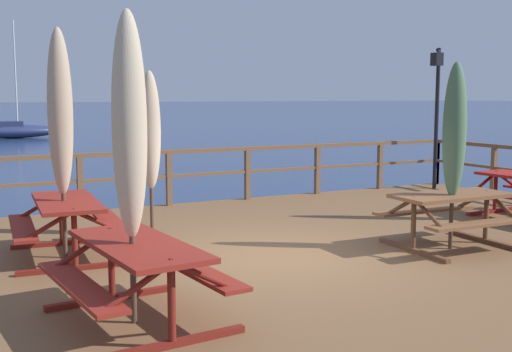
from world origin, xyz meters
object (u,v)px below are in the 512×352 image
at_px(picnic_table_mid_right, 451,209).
at_px(picnic_table_mid_centre, 138,264).
at_px(patio_umbrella_tall_front, 455,131).
at_px(patio_umbrella_tall_back_left, 60,113).
at_px(patio_umbrella_short_mid, 150,131).
at_px(sailboat_distant, 13,131).
at_px(lamp_post_hooked, 437,97).
at_px(picnic_table_back_right, 67,216).
at_px(patio_umbrella_short_back, 129,127).

bearing_deg(picnic_table_mid_right, picnic_table_mid_centre, -168.94).
bearing_deg(patio_umbrella_tall_front, picnic_table_mid_right, 47.18).
bearing_deg(picnic_table_mid_centre, patio_umbrella_tall_back_left, 93.47).
bearing_deg(patio_umbrella_short_mid, patio_umbrella_tall_front, -39.15).
height_order(patio_umbrella_tall_front, patio_umbrella_short_mid, patio_umbrella_tall_front).
distance_m(patio_umbrella_tall_back_left, patio_umbrella_short_mid, 1.73).
xyz_separation_m(picnic_table_mid_right, patio_umbrella_short_mid, (-3.50, 2.72, 1.04)).
bearing_deg(sailboat_distant, picnic_table_mid_right, -87.52).
height_order(picnic_table_mid_right, patio_umbrella_short_mid, patio_umbrella_short_mid).
relative_size(patio_umbrella_tall_back_left, lamp_post_hooked, 0.94).
bearing_deg(sailboat_distant, picnic_table_mid_centre, -94.53).
distance_m(patio_umbrella_tall_front, patio_umbrella_short_mid, 4.43).
height_order(picnic_table_mid_centre, sailboat_distant, sailboat_distant).
relative_size(picnic_table_mid_right, picnic_table_back_right, 0.90).
bearing_deg(patio_umbrella_tall_back_left, picnic_table_mid_right, -20.49).
bearing_deg(picnic_table_mid_centre, patio_umbrella_tall_front, 10.39).
bearing_deg(patio_umbrella_tall_front, picnic_table_mid_centre, -169.61).
distance_m(patio_umbrella_tall_front, lamp_post_hooked, 5.89).
distance_m(patio_umbrella_short_back, patio_umbrella_short_mid, 3.92).
distance_m(picnic_table_mid_right, patio_umbrella_tall_front, 1.10).
bearing_deg(picnic_table_back_right, lamp_post_hooked, 16.37).
xyz_separation_m(picnic_table_mid_centre, sailboat_distant, (3.13, 39.45, -0.70)).
distance_m(patio_umbrella_short_mid, sailboat_distant, 35.87).
bearing_deg(patio_umbrella_short_back, patio_umbrella_tall_front, 10.39).
xyz_separation_m(picnic_table_mid_centre, patio_umbrella_tall_back_left, (-0.17, 2.79, 1.35)).
relative_size(picnic_table_back_right, lamp_post_hooked, 0.60).
distance_m(picnic_table_back_right, lamp_post_hooked, 9.14).
height_order(picnic_table_mid_centre, lamp_post_hooked, lamp_post_hooked).
relative_size(patio_umbrella_short_back, sailboat_distant, 0.38).
xyz_separation_m(picnic_table_mid_right, picnic_table_back_right, (-4.92, 1.88, 0.00)).
height_order(picnic_table_mid_right, patio_umbrella_tall_front, patio_umbrella_tall_front).
height_order(picnic_table_mid_right, picnic_table_mid_centre, same).
distance_m(picnic_table_back_right, sailboat_distant, 36.78).
xyz_separation_m(patio_umbrella_short_back, sailboat_distant, (3.18, 39.46, -1.99)).
distance_m(patio_umbrella_tall_back_left, patio_umbrella_short_back, 2.81).
height_order(picnic_table_back_right, lamp_post_hooked, lamp_post_hooked).
bearing_deg(patio_umbrella_short_mid, picnic_table_mid_right, -37.91).
bearing_deg(sailboat_distant, lamp_post_hooked, -81.02).
bearing_deg(sailboat_distant, picnic_table_back_right, -95.08).
bearing_deg(patio_umbrella_short_back, picnic_table_mid_centre, 10.56).
height_order(picnic_table_mid_centre, patio_umbrella_short_mid, patio_umbrella_short_mid).
bearing_deg(patio_umbrella_short_mid, picnic_table_back_right, -149.39).
bearing_deg(picnic_table_back_right, patio_umbrella_short_mid, 30.61).
xyz_separation_m(picnic_table_mid_right, patio_umbrella_tall_front, (-0.07, -0.07, 1.09)).
bearing_deg(lamp_post_hooked, picnic_table_mid_centre, -147.82).
bearing_deg(picnic_table_mid_centre, sailboat_distant, 85.47).
relative_size(picnic_table_mid_right, patio_umbrella_short_back, 0.59).
bearing_deg(sailboat_distant, patio_umbrella_tall_front, -87.62).
height_order(picnic_table_mid_centre, patio_umbrella_tall_back_left, patio_umbrella_tall_back_left).
distance_m(picnic_table_mid_right, patio_umbrella_tall_back_left, 5.47).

